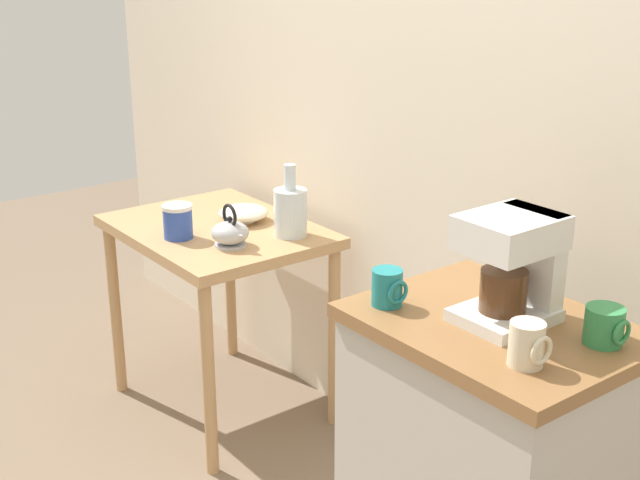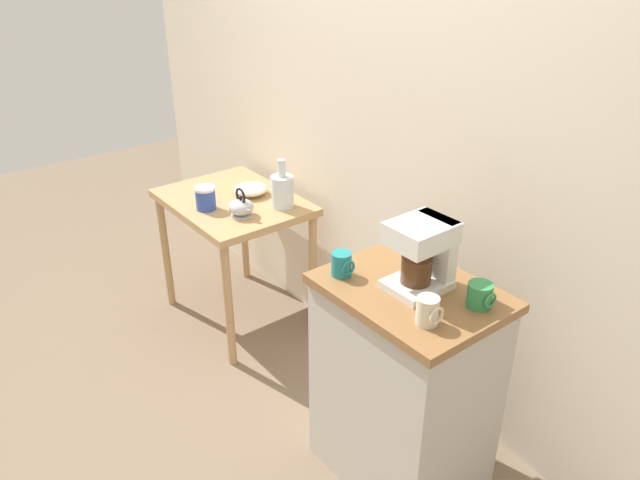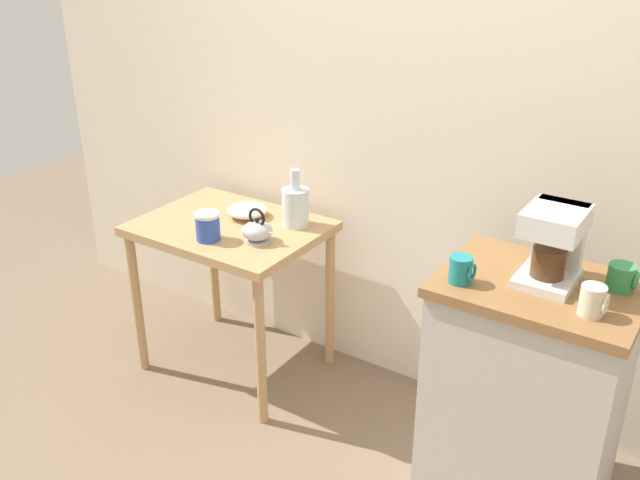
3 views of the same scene
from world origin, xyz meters
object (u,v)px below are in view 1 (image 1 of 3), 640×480
teakettle (230,233)px  bowl_stoneware (244,213)px  canister_enamel (178,221)px  glass_carafe_vase (290,211)px  coffee_maker (514,263)px  mug_small_cream (527,344)px  mug_dark_teal (388,288)px  mug_tall_green (605,326)px

teakettle → bowl_stoneware: bearing=138.1°
teakettle → canister_enamel: (-0.19, -0.10, 0.01)m
glass_carafe_vase → coffee_maker: bearing=-9.5°
bowl_stoneware → glass_carafe_vase: bearing=11.1°
mug_small_cream → coffee_maker: bearing=138.6°
glass_carafe_vase → mug_small_cream: (1.34, -0.35, 0.11)m
coffee_maker → mug_dark_teal: size_ratio=2.84×
bowl_stoneware → coffee_maker: coffee_maker is taller
mug_small_cream → mug_tall_green: (0.04, 0.22, -0.01)m
canister_enamel → mug_dark_teal: (1.15, -0.04, 0.14)m
bowl_stoneware → coffee_maker: size_ratio=0.71×
canister_enamel → mug_dark_teal: bearing=-2.0°
mug_tall_green → teakettle: bearing=-176.0°
bowl_stoneware → canister_enamel: canister_enamel is taller
glass_carafe_vase → canister_enamel: glass_carafe_vase is taller
canister_enamel → mug_tall_green: (1.60, 0.20, 0.13)m
bowl_stoneware → teakettle: 0.28m
bowl_stoneware → canister_enamel: size_ratio=1.52×
glass_carafe_vase → mug_dark_teal: glass_carafe_vase is taller
canister_enamel → mug_small_cream: size_ratio=1.25×
teakettle → mug_tall_green: 1.42m
mug_tall_green → glass_carafe_vase: bearing=174.5°
glass_carafe_vase → coffee_maker: (1.16, -0.19, 0.20)m
glass_carafe_vase → mug_tall_green: 1.39m
bowl_stoneware → canister_enamel: bearing=-86.5°
teakettle → mug_small_cream: 1.38m
bowl_stoneware → canister_enamel: 0.29m
canister_enamel → mug_small_cream: mug_small_cream is taller
mug_dark_teal → mug_small_cream: bearing=3.0°
bowl_stoneware → teakettle: (0.21, -0.18, 0.02)m
mug_small_cream → glass_carafe_vase: bearing=165.4°
bowl_stoneware → glass_carafe_vase: size_ratio=0.71×
bowl_stoneware → coffee_maker: (1.40, -0.15, 0.26)m
coffee_maker → teakettle: bearing=-178.3°
canister_enamel → bowl_stoneware: bearing=93.5°
bowl_stoneware → mug_dark_teal: size_ratio=2.02×
bowl_stoneware → mug_dark_teal: (1.16, -0.32, 0.17)m
coffee_maker → mug_dark_teal: 0.31m
teakettle → mug_tall_green: mug_tall_green is taller
teakettle → coffee_maker: bearing=1.7°
bowl_stoneware → mug_small_cream: bearing=-10.9°
teakettle → mug_dark_teal: (0.96, -0.14, 0.15)m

